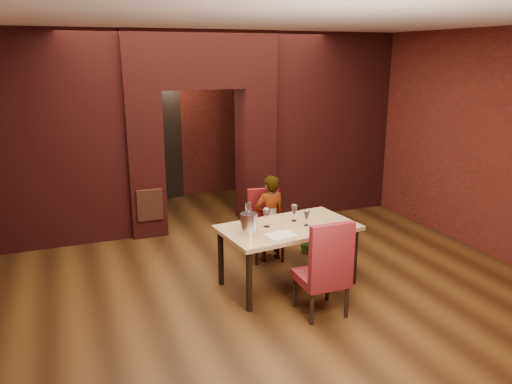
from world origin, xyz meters
TOP-DOWN VIEW (x-y plane):
  - floor at (0.00, 0.00)m, footprint 8.00×8.00m
  - ceiling at (0.00, 0.00)m, footprint 7.00×8.00m
  - wall_back at (0.00, 4.00)m, footprint 7.00×0.04m
  - wall_front at (0.00, -4.00)m, footprint 7.00×0.04m
  - wall_right at (3.50, 0.00)m, footprint 0.04×8.00m
  - pillar_left at (-0.95, 2.00)m, footprint 0.55×0.55m
  - pillar_right at (0.95, 2.00)m, footprint 0.55×0.55m
  - lintel at (0.00, 2.00)m, footprint 2.45×0.55m
  - wing_wall_left at (-2.36, 2.00)m, footprint 2.28×0.35m
  - wing_wall_right at (2.36, 2.00)m, footprint 2.28×0.35m
  - vent_panel at (-0.95, 1.71)m, footprint 0.40×0.03m
  - rear_door at (-0.40, 3.94)m, footprint 0.90×0.08m
  - rear_door_frame at (-0.40, 3.90)m, footprint 1.02×0.04m
  - dining_table at (0.36, -0.58)m, footprint 1.77×1.12m
  - chair_far at (0.43, 0.28)m, footprint 0.51×0.51m
  - chair_near at (0.40, -1.37)m, footprint 0.52×0.52m
  - person_seated at (0.46, 0.23)m, footprint 0.47×0.33m
  - wine_glass_a at (0.10, -0.51)m, footprint 0.09×0.09m
  - wine_glass_b at (0.51, -0.44)m, footprint 0.09×0.09m
  - wine_glass_c at (0.58, -0.65)m, footprint 0.08×0.08m
  - tasting_sheet at (0.14, -0.84)m, footprint 0.36×0.28m
  - wine_bucket at (-0.19, -0.65)m, footprint 0.20×0.20m
  - water_bottle at (-0.09, -0.38)m, footprint 0.07×0.07m
  - potted_plant at (1.08, 0.25)m, footprint 0.41×0.39m

SIDE VIEW (x-z plane):
  - floor at x=0.00m, z-range 0.00..0.00m
  - potted_plant at x=1.08m, z-range 0.00..0.37m
  - dining_table at x=0.36m, z-range 0.00..0.78m
  - chair_far at x=0.43m, z-range 0.00..0.99m
  - vent_panel at x=-0.95m, z-range 0.30..0.80m
  - chair_near at x=0.40m, z-range 0.00..1.13m
  - person_seated at x=0.46m, z-range 0.00..1.23m
  - tasting_sheet at x=0.14m, z-range 0.78..0.79m
  - wine_glass_c at x=0.58m, z-range 0.78..0.97m
  - wine_glass_b at x=0.51m, z-range 0.78..0.99m
  - wine_glass_a at x=0.10m, z-range 0.78..1.01m
  - wine_bucket at x=-0.19m, z-range 0.78..1.03m
  - water_bottle at x=-0.09m, z-range 0.78..1.09m
  - rear_door at x=-0.40m, z-range 0.00..2.10m
  - rear_door_frame at x=-0.40m, z-range -0.06..2.16m
  - pillar_left at x=-0.95m, z-range 0.00..2.30m
  - pillar_right at x=0.95m, z-range 0.00..2.30m
  - wall_back at x=0.00m, z-range 0.00..3.20m
  - wall_front at x=0.00m, z-range 0.00..3.20m
  - wall_right at x=3.50m, z-range 0.00..3.20m
  - wing_wall_left at x=-2.36m, z-range 0.00..3.20m
  - wing_wall_right at x=2.36m, z-range 0.00..3.20m
  - lintel at x=0.00m, z-range 2.30..3.20m
  - ceiling at x=0.00m, z-range 3.18..3.22m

